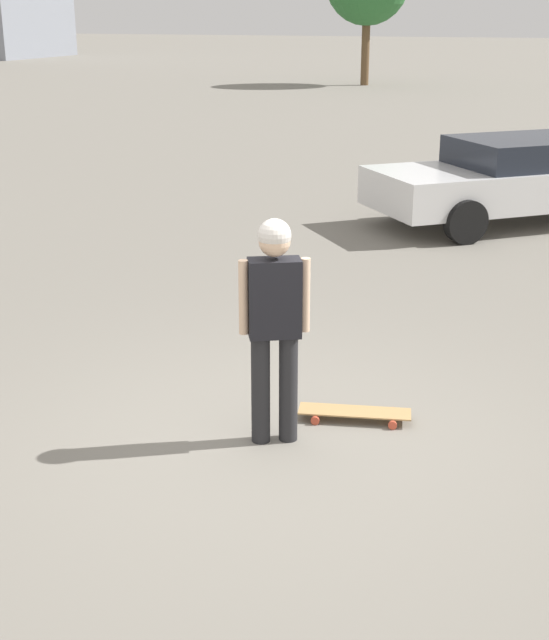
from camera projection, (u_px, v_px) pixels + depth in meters
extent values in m
plane|color=gray|center=(274.00, 440.00, 6.89)|extent=(220.00, 220.00, 0.00)
cylinder|color=#262628|center=(261.00, 390.00, 6.73)|extent=(0.14, 0.14, 0.86)
cylinder|color=#262628|center=(288.00, 388.00, 6.76)|extent=(0.14, 0.14, 0.86)
cube|color=black|center=(274.00, 298.00, 6.51)|extent=(0.43, 0.35, 0.59)
cylinder|color=beige|center=(243.00, 297.00, 6.48)|extent=(0.07, 0.07, 0.56)
cylinder|color=beige|center=(305.00, 295.00, 6.53)|extent=(0.07, 0.07, 0.56)
sphere|color=beige|center=(274.00, 241.00, 6.37)|extent=(0.23, 0.23, 0.23)
sphere|color=silver|center=(274.00, 235.00, 6.35)|extent=(0.24, 0.24, 0.24)
cube|color=tan|center=(355.00, 411.00, 7.20)|extent=(0.93, 0.40, 0.01)
cylinder|color=#D14C33|center=(315.00, 420.00, 7.13)|extent=(0.07, 0.04, 0.07)
cylinder|color=#D14C33|center=(318.00, 407.00, 7.37)|extent=(0.07, 0.04, 0.07)
cylinder|color=#D14C33|center=(393.00, 425.00, 7.05)|extent=(0.07, 0.04, 0.07)
cylinder|color=#D14C33|center=(393.00, 412.00, 7.29)|extent=(0.07, 0.04, 0.07)
cube|color=silver|center=(515.00, 184.00, 13.72)|extent=(4.60, 4.23, 0.57)
cube|color=#1E232D|center=(524.00, 152.00, 13.59)|extent=(2.58, 2.51, 0.42)
cylinder|color=black|center=(466.00, 222.00, 12.57)|extent=(0.61, 0.56, 0.63)
cylinder|color=black|center=(406.00, 198.00, 14.13)|extent=(0.61, 0.56, 0.63)
cylinder|color=brown|center=(365.00, 49.00, 38.94)|extent=(0.36, 0.36, 3.03)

